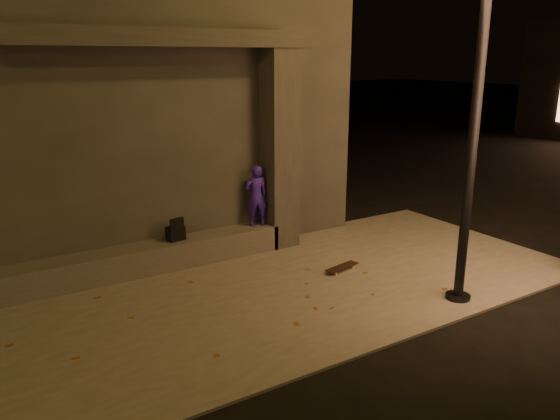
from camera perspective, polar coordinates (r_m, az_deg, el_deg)
ground at (r=6.80m, az=4.70°, el=-15.29°), size 120.00×120.00×0.00m
sidewalk at (r=8.28m, az=-3.67°, el=-9.11°), size 11.00×4.40×0.04m
building at (r=11.45m, az=-19.48°, el=10.42°), size 9.00×5.10×5.22m
ledge at (r=9.21m, az=-17.27°, el=-5.53°), size 6.00×0.55×0.45m
column at (r=10.02m, az=-0.06°, el=6.24°), size 0.55×0.55×3.60m
canopy at (r=8.97m, az=-12.83°, el=17.19°), size 5.00×0.70×0.28m
skateboarder at (r=9.93m, az=-2.50°, el=1.51°), size 0.47×0.37×1.13m
backpack at (r=9.41m, az=-10.86°, el=-2.29°), size 0.32×0.24×0.41m
skateboard at (r=9.23m, az=6.48°, el=-5.95°), size 0.69×0.30×0.07m
street_lamp_0 at (r=7.90m, az=20.60°, el=18.15°), size 0.36×0.36×6.96m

